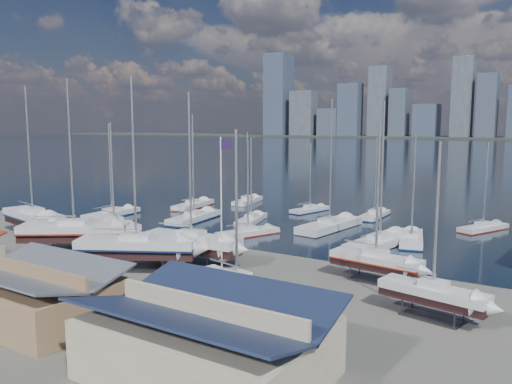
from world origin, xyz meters
The scene contains 29 objects.
ground centered at (0.00, -10.00, 0.00)m, with size 1400.00×1400.00×0.00m, color #605E59.
water centered at (0.00, 300.00, -0.15)m, with size 1400.00×600.00×0.40m, color #182737.
shed_grey centered at (0.00, -26.00, 2.15)m, with size 12.60×8.40×4.17m.
shed_blue centered at (16.00, -26.00, 2.42)m, with size 13.65×9.45×4.71m.
sailboat_cradle_0 centered at (-26.07, -8.55, 2.23)m, with size 12.41×5.69×19.11m.
sailboat_cradle_1 centered at (-14.42, -11.22, 2.24)m, with size 11.93×9.58×19.29m.
sailboat_cradle_2 centered at (-14.15, -5.60, 2.00)m, with size 9.19×4.66×14.56m.
sailboat_cradle_3 centered at (-3.11, -12.69, 2.22)m, with size 11.97×8.44×18.83m.
sailboat_cradle_4 centered at (0.00, -8.00, 2.15)m, with size 11.01×3.96×17.48m.
sailboat_cradle_5 centered at (11.61, -16.64, 1.96)m, with size 8.80×4.25×13.89m.
sailboat_cradle_6 centered at (18.40, -4.22, 1.96)m, with size 8.66×3.42×13.81m.
sailboat_cradle_7 centered at (24.85, -10.51, 1.93)m, with size 8.12×3.61×13.05m.
sailboat_moored_0 centered at (-27.46, 5.90, 0.31)m, with size 3.45×10.29×15.16m.
sailboat_moored_1 centered at (-22.14, 19.46, 0.31)m, with size 4.36×10.49×15.22m.
sailboat_moored_2 centered at (-16.91, 28.70, 0.32)m, with size 4.13×9.35×13.65m.
sailboat_moored_3 centered at (-14.27, 9.97, 0.31)m, with size 4.51×11.40×16.59m.
sailboat_moored_4 centered at (-6.39, 13.53, 0.32)m, with size 4.56×9.01×13.11m.
sailboat_moored_5 centered at (-3.02, 26.28, 0.31)m, with size 4.15×8.23×11.85m.
sailboat_moored_6 centered at (-1.88, 5.71, 0.31)m, with size 5.58×8.95×12.99m.
sailboat_moored_7 centered at (5.49, 14.94, 0.33)m, with size 5.01×12.58×18.48m.
sailboat_moored_8 centered at (7.81, 26.79, 0.31)m, with size 2.58×8.77×13.05m.
sailboat_moored_9 centered at (14.46, 9.06, 0.32)m, with size 5.16×12.13×17.74m.
sailboat_moored_10 centered at (17.06, 13.17, 0.31)m, with size 4.85×9.76×14.05m.
sailboat_moored_11 centered at (23.47, 25.20, 0.31)m, with size 5.77×8.60×12.57m.
car_a centered at (-9.32, -20.57, 0.64)m, with size 1.52×3.77×1.29m, color gray.
car_b centered at (-8.98, -18.71, 0.81)m, with size 1.71×4.90×1.61m, color gray.
car_c centered at (1.84, -20.76, 0.69)m, with size 2.28×4.95×1.38m, color gray.
car_d centered at (7.61, -21.07, 0.70)m, with size 1.95×4.81×1.39m, color gray.
flagpole centered at (6.40, -11.31, 7.66)m, with size 1.16×0.12×13.17m.
Camera 1 is at (32.56, -47.29, 14.11)m, focal length 35.00 mm.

